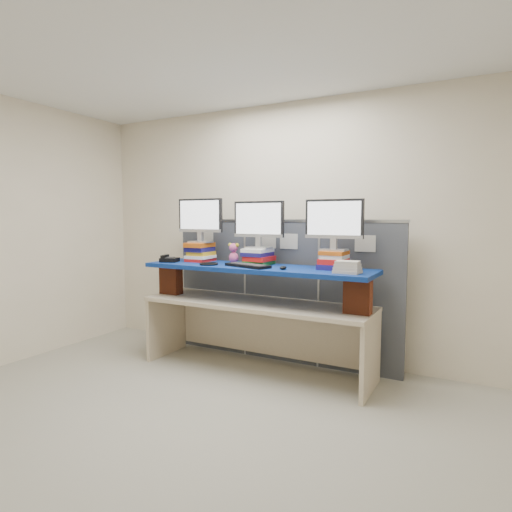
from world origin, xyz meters
The scene contains 18 objects.
room centered at (0.00, 0.00, 1.40)m, with size 5.00×4.00×2.80m.
cubicle_partition centered at (0.00, 1.78, 0.77)m, with size 2.60×0.06×1.53m.
desk centered at (-0.08, 1.35, 0.57)m, with size 2.34×0.69×0.71m.
brick_pier_left centered at (-1.11, 1.30, 0.87)m, with size 0.23×0.13×0.32m, color brown.
brick_pier_right centered at (0.96, 1.30, 0.87)m, with size 0.23×0.13×0.32m, color brown.
blue_board centered at (-0.08, 1.35, 1.05)m, with size 2.35×0.59×0.04m, color navy.
book_stack_left centered at (-0.83, 1.47, 1.17)m, with size 0.25×0.31×0.21m.
book_stack_center centered at (-0.11, 1.47, 1.15)m, with size 0.27×0.32×0.17m.
book_stack_right centered at (0.68, 1.47, 1.15)m, with size 0.25×0.31×0.17m.
monitor_left centered at (-0.83, 1.47, 1.55)m, with size 0.55×0.15×0.48m.
monitor_center centered at (-0.11, 1.47, 1.51)m, with size 0.55×0.15×0.48m.
monitor_right centered at (0.68, 1.47, 1.51)m, with size 0.55×0.15×0.48m.
keyboard centered at (-0.11, 1.24, 1.08)m, with size 0.52×0.31×0.03m.
mouse centered at (0.27, 1.22, 1.09)m, with size 0.06×0.10×0.03m, color black.
desk_phone centered at (-1.09, 1.25, 1.10)m, with size 0.22×0.21×0.08m.
headset centered at (-0.55, 1.22, 1.08)m, with size 0.19×0.19×0.02m, color black.
plush_toy centered at (-0.41, 1.48, 1.18)m, with size 0.12×0.09×0.21m.
binder_stack centered at (0.88, 1.24, 1.12)m, with size 0.22×0.18×0.11m.
Camera 1 is at (1.89, -2.37, 1.55)m, focal length 30.00 mm.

